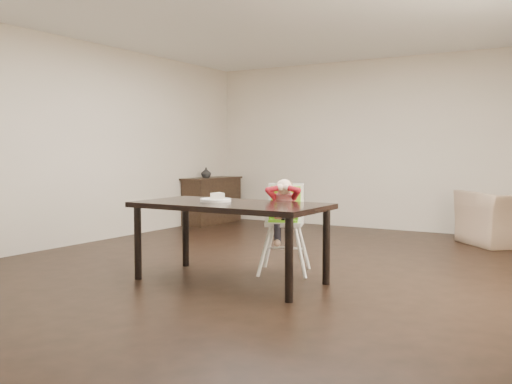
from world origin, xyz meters
TOP-DOWN VIEW (x-y plane):
  - ground at (0.00, 0.00)m, footprint 7.00×7.00m
  - room_walls at (0.00, 0.00)m, footprint 6.02×7.02m
  - dining_table at (-0.04, -0.86)m, footprint 1.80×0.90m
  - high_chair at (0.20, -0.21)m, footprint 0.51×0.51m
  - plate at (-0.21, -0.83)m, footprint 0.31×0.31m
  - armchair at (1.93, 2.80)m, footprint 1.28×1.26m
  - sideboard at (-2.78, 2.70)m, footprint 0.44×1.26m
  - vase at (-2.78, 2.53)m, footprint 0.22×0.22m

SIDE VIEW (x-z plane):
  - ground at x=0.00m, z-range 0.00..0.00m
  - sideboard at x=-2.78m, z-range 0.00..0.79m
  - armchair at x=1.93m, z-range 0.00..0.95m
  - dining_table at x=-0.04m, z-range 0.30..1.05m
  - high_chair at x=0.20m, z-range 0.20..1.15m
  - plate at x=-0.21m, z-range 0.74..0.82m
  - vase at x=-2.78m, z-range 0.79..0.96m
  - room_walls at x=0.00m, z-range 0.50..3.21m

